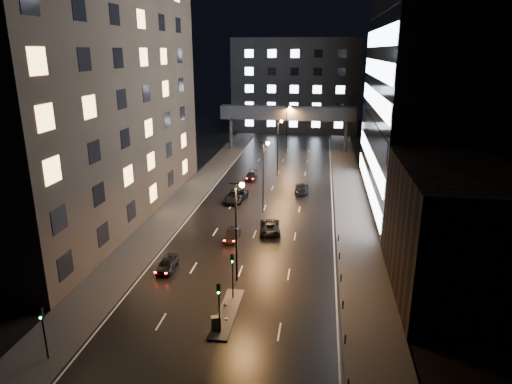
# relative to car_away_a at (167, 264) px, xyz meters

# --- Properties ---
(ground) EXTENTS (160.00, 160.00, 0.00)m
(ground) POSITION_rel_car_away_a_xyz_m (7.55, 30.77, -0.69)
(ground) COLOR black
(ground) RESTS_ON ground
(sidewalk_left) EXTENTS (5.00, 110.00, 0.15)m
(sidewalk_left) POSITION_rel_car_away_a_xyz_m (-4.95, 25.77, -0.62)
(sidewalk_left) COLOR #383533
(sidewalk_left) RESTS_ON ground
(sidewalk_right) EXTENTS (5.00, 110.00, 0.15)m
(sidewalk_right) POSITION_rel_car_away_a_xyz_m (20.05, 25.77, -0.62)
(sidewalk_right) COLOR #383533
(sidewalk_right) RESTS_ON ground
(building_left) EXTENTS (15.00, 48.00, 40.00)m
(building_left) POSITION_rel_car_away_a_xyz_m (-14.95, 14.77, 19.31)
(building_left) COLOR #2D2319
(building_left) RESTS_ON ground
(building_right_low) EXTENTS (10.00, 18.00, 12.00)m
(building_right_low) POSITION_rel_car_away_a_xyz_m (27.55, -0.23, 5.31)
(building_right_low) COLOR black
(building_right_low) RESTS_ON ground
(building_right_glass) EXTENTS (20.00, 36.00, 45.00)m
(building_right_glass) POSITION_rel_car_away_a_xyz_m (32.55, 26.77, 21.81)
(building_right_glass) COLOR black
(building_right_glass) RESTS_ON ground
(building_far) EXTENTS (34.00, 14.00, 25.00)m
(building_far) POSITION_rel_car_away_a_xyz_m (7.55, 88.77, 11.81)
(building_far) COLOR #333335
(building_far) RESTS_ON ground
(skybridge) EXTENTS (30.00, 3.00, 10.00)m
(skybridge) POSITION_rel_car_away_a_xyz_m (7.55, 60.77, 7.65)
(skybridge) COLOR #333335
(skybridge) RESTS_ON ground
(median_island) EXTENTS (1.60, 8.00, 0.15)m
(median_island) POSITION_rel_car_away_a_xyz_m (7.85, -7.23, -0.62)
(median_island) COLOR #383533
(median_island) RESTS_ON ground
(traffic_signal_near) EXTENTS (0.28, 0.34, 4.40)m
(traffic_signal_near) POSITION_rel_car_away_a_xyz_m (7.85, -4.74, 2.40)
(traffic_signal_near) COLOR black
(traffic_signal_near) RESTS_ON median_island
(traffic_signal_far) EXTENTS (0.28, 0.34, 4.40)m
(traffic_signal_far) POSITION_rel_car_away_a_xyz_m (7.85, -10.24, 2.40)
(traffic_signal_far) COLOR black
(traffic_signal_far) RESTS_ON median_island
(traffic_signal_corner) EXTENTS (0.28, 0.34, 4.40)m
(traffic_signal_corner) POSITION_rel_car_away_a_xyz_m (-3.95, -15.24, 2.25)
(traffic_signal_corner) COLOR black
(traffic_signal_corner) RESTS_ON ground
(bollard_row) EXTENTS (0.12, 25.12, 0.90)m
(bollard_row) POSITION_rel_car_away_a_xyz_m (17.75, -2.73, -0.24)
(bollard_row) COLOR black
(bollard_row) RESTS_ON ground
(streetlight_near) EXTENTS (1.45, 0.50, 10.15)m
(streetlight_near) POSITION_rel_car_away_a_xyz_m (7.71, -1.23, 5.81)
(streetlight_near) COLOR black
(streetlight_near) RESTS_ON ground
(streetlight_mid_a) EXTENTS (1.45, 0.50, 10.15)m
(streetlight_mid_a) POSITION_rel_car_away_a_xyz_m (7.71, 18.77, 5.81)
(streetlight_mid_a) COLOR black
(streetlight_mid_a) RESTS_ON ground
(streetlight_mid_b) EXTENTS (1.45, 0.50, 10.15)m
(streetlight_mid_b) POSITION_rel_car_away_a_xyz_m (7.71, 38.77, 5.81)
(streetlight_mid_b) COLOR black
(streetlight_mid_b) RESTS_ON ground
(streetlight_far) EXTENTS (1.45, 0.50, 10.15)m
(streetlight_far) POSITION_rel_car_away_a_xyz_m (7.71, 58.77, 5.81)
(streetlight_far) COLOR black
(streetlight_far) RESTS_ON ground
(car_away_a) EXTENTS (1.82, 4.14, 1.39)m
(car_away_a) POSITION_rel_car_away_a_xyz_m (0.00, 0.00, 0.00)
(car_away_a) COLOR black
(car_away_a) RESTS_ON ground
(car_away_b) EXTENTS (1.54, 4.01, 1.30)m
(car_away_b) POSITION_rel_car_away_a_xyz_m (5.16, 8.77, -0.04)
(car_away_b) COLOR black
(car_away_b) RESTS_ON ground
(car_away_c) EXTENTS (3.35, 6.12, 1.63)m
(car_away_c) POSITION_rel_car_away_a_xyz_m (2.78, 23.17, 0.12)
(car_away_c) COLOR black
(car_away_c) RESTS_ON ground
(car_away_d) EXTENTS (1.84, 4.40, 1.27)m
(car_away_d) POSITION_rel_car_away_a_xyz_m (3.32, 35.58, -0.06)
(car_away_d) COLOR black
(car_away_d) RESTS_ON ground
(car_toward_a) EXTENTS (3.09, 5.58, 1.48)m
(car_toward_a) POSITION_rel_car_away_a_xyz_m (9.33, 11.94, 0.05)
(car_toward_a) COLOR black
(car_toward_a) RESTS_ON ground
(car_toward_b) EXTENTS (2.17, 5.15, 1.48)m
(car_toward_b) POSITION_rel_car_away_a_xyz_m (12.44, 29.16, 0.05)
(car_toward_b) COLOR black
(car_toward_b) RESTS_ON ground
(utility_cabinet) EXTENTS (0.90, 0.76, 1.18)m
(utility_cabinet) POSITION_rel_car_away_a_xyz_m (7.45, -9.85, 0.04)
(utility_cabinet) COLOR #49494B
(utility_cabinet) RESTS_ON median_island
(cone_a) EXTENTS (0.49, 0.49, 0.56)m
(cone_a) POSITION_rel_car_away_a_xyz_m (7.43, -6.23, -0.41)
(cone_a) COLOR #E73C0C
(cone_a) RESTS_ON ground
(cone_b) EXTENTS (0.46, 0.46, 0.44)m
(cone_b) POSITION_rel_car_away_a_xyz_m (8.00, -8.42, -0.47)
(cone_b) COLOR #F9440D
(cone_b) RESTS_ON ground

